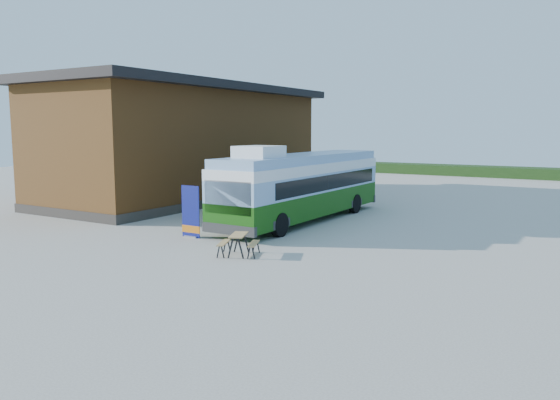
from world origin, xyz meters
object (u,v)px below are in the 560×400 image
Objects in this scene: bus at (303,184)px; banner at (191,216)px; person_b at (329,193)px; person_a at (230,207)px; picnic_table at (239,240)px; slurry_tanker at (304,179)px.

banner is at bearing -107.38° from bus.
person_a is at bearing -0.97° from person_b.
person_a is (-3.62, 4.34, 0.40)m from picnic_table.
bus reaches higher than slurry_tanker.
bus reaches higher than person_b.
bus is 6.43× the size of person_a.
person_b is at bearing 101.78° from bus.
bus is at bearing 16.21° from person_b.
picnic_table is at bearing -23.73° from banner.
person_b is (1.01, 11.37, -0.09)m from banner.
picnic_table is 13.33m from person_b.
bus is 5.67× the size of banner.
slurry_tanker is (-5.08, 9.35, -0.70)m from bus.
banner is 1.13× the size of person_a.
banner reaches higher than person_b.
slurry_tanker is at bearing 119.08° from bus.
bus reaches higher than banner.
slurry_tanker is at bearing -131.07° from person_b.
person_b is 0.30× the size of slurry_tanker.
bus is 6.63m from banner.
banner is at bearing 132.07° from picnic_table.
slurry_tanker is (-6.76, 17.27, 0.57)m from picnic_table.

